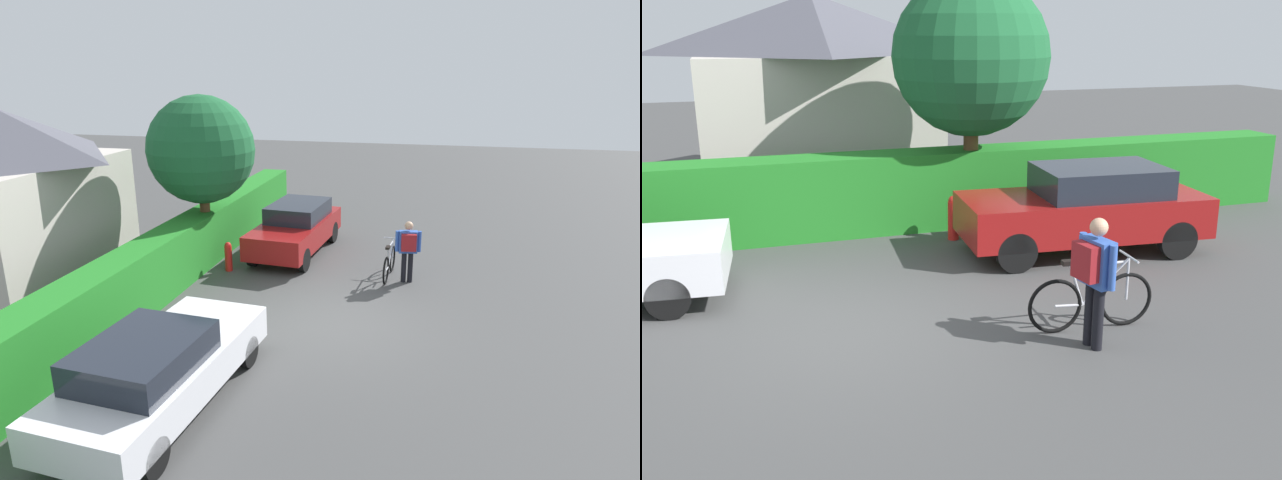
{
  "view_description": "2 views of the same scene",
  "coord_description": "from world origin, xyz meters",
  "views": [
    {
      "loc": [
        -10.72,
        -2.3,
        5.31
      ],
      "look_at": [
        1.73,
        0.6,
        1.32
      ],
      "focal_mm": 31.03,
      "sensor_mm": 36.0,
      "label": 1
    },
    {
      "loc": [
        -1.15,
        -8.43,
        3.77
      ],
      "look_at": [
        1.75,
        0.41,
        0.91
      ],
      "focal_mm": 39.81,
      "sensor_mm": 36.0,
      "label": 2
    }
  ],
  "objects": [
    {
      "name": "parked_car_near",
      "position": [
        -3.69,
        1.98,
        0.71
      ],
      "size": [
        4.6,
        2.08,
        1.39
      ],
      "color": "silver",
      "rests_on": "ground"
    },
    {
      "name": "house_distant",
      "position": [
        0.84,
        8.59,
        2.25
      ],
      "size": [
        5.43,
        4.34,
        4.42
      ],
      "color": "beige",
      "rests_on": "ground"
    },
    {
      "name": "tree_kerbside",
      "position": [
        3.19,
        4.25,
        3.17
      ],
      "size": [
        2.93,
        2.93,
        4.65
      ],
      "color": "brown",
      "rests_on": "ground"
    },
    {
      "name": "parked_car_far",
      "position": [
        4.47,
        1.97,
        0.78
      ],
      "size": [
        4.23,
        1.97,
        1.48
      ],
      "color": "maroon",
      "rests_on": "ground"
    },
    {
      "name": "bicycle",
      "position": [
        3.03,
        -0.97,
        0.4
      ],
      "size": [
        1.7,
        0.5,
        0.96
      ],
      "color": "black",
      "rests_on": "ground"
    },
    {
      "name": "person_rider",
      "position": [
        2.78,
        -1.46,
        0.98
      ],
      "size": [
        0.4,
        0.65,
        1.62
      ],
      "color": "black",
      "rests_on": "ground"
    },
    {
      "name": "ground_plane",
      "position": [
        0.0,
        0.0,
        0.0
      ],
      "size": [
        60.0,
        60.0,
        0.0
      ],
      "primitive_type": "plane",
      "color": "#434343"
    },
    {
      "name": "fire_hydrant",
      "position": [
        2.55,
        3.35,
        0.41
      ],
      "size": [
        0.2,
        0.2,
        0.81
      ],
      "color": "red",
      "rests_on": "ground"
    },
    {
      "name": "hedge_row",
      "position": [
        0.0,
        4.34,
        0.73
      ],
      "size": [
        19.98,
        0.9,
        1.46
      ],
      "primitive_type": "cube",
      "color": "#217823",
      "rests_on": "ground"
    }
  ]
}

